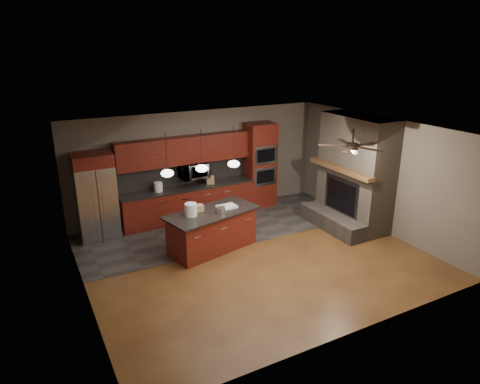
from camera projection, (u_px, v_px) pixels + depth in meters
ground at (255, 257)px, 9.38m from camera, size 7.00×7.00×0.00m
ceiling at (256, 130)px, 8.45m from camera, size 7.00×6.00×0.02m
back_wall at (199, 163)px, 11.42m from camera, size 7.00×0.02×2.80m
right_wall at (379, 174)px, 10.47m from camera, size 0.02×6.00×2.80m
left_wall at (80, 229)px, 7.36m from camera, size 0.02×6.00×2.80m
slate_tile_patch at (220, 227)px, 10.88m from camera, size 7.00×2.40×0.01m
fireplace_column at (353, 176)px, 10.63m from camera, size 1.30×2.10×2.80m
back_cabinetry at (187, 186)px, 11.16m from camera, size 3.59×0.64×2.20m
oven_tower at (260, 165)px, 11.98m from camera, size 0.80×0.63×2.38m
microwave at (194, 170)px, 11.12m from camera, size 0.73×0.41×0.50m
refrigerator at (96, 197)px, 9.98m from camera, size 0.89×0.75×2.08m
kitchen_island at (212, 230)px, 9.58m from camera, size 2.26×1.41×0.92m
white_bucket at (191, 210)px, 9.15m from camera, size 0.28×0.28×0.28m
paint_can at (221, 210)px, 9.32m from camera, size 0.26×0.26×0.13m
paint_tray at (227, 207)px, 9.65m from camera, size 0.44×0.32×0.04m
cardboard_box at (198, 208)px, 9.42m from camera, size 0.24×0.19×0.15m
counter_bucket at (158, 187)px, 10.73m from camera, size 0.23×0.23×0.24m
counter_box at (210, 180)px, 11.32m from camera, size 0.24×0.21×0.22m
pendant_left at (167, 173)px, 8.58m from camera, size 0.26×0.26×0.92m
pendant_center at (202, 168)px, 8.91m from camera, size 0.26×0.26×0.92m
pendant_right at (234, 164)px, 9.25m from camera, size 0.26×0.26×0.92m
ceiling_fan at (352, 146)px, 8.70m from camera, size 1.27×1.33×0.41m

